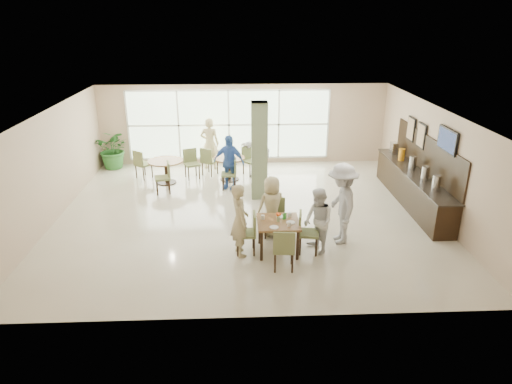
{
  "coord_description": "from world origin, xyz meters",
  "views": [
    {
      "loc": [
        -0.25,
        -11.25,
        5.08
      ],
      "look_at": [
        0.2,
        -1.2,
        1.1
      ],
      "focal_mm": 32.0,
      "sensor_mm": 36.0,
      "label": 1
    }
  ],
  "objects_px": {
    "round_table_right": "(229,163)",
    "potted_plant": "(114,149)",
    "adult_b": "(259,152)",
    "adult_standing": "(210,144)",
    "main_table": "(278,225)",
    "adult_a": "(229,162)",
    "teen_right": "(318,221)",
    "buffet_counter": "(413,185)",
    "teen_standing": "(342,204)",
    "round_table_left": "(166,166)",
    "teen_left": "(240,220)",
    "teen_far": "(272,206)"
  },
  "relations": [
    {
      "from": "teen_right",
      "to": "adult_b",
      "type": "height_order",
      "value": "adult_b"
    },
    {
      "from": "buffet_counter",
      "to": "adult_a",
      "type": "height_order",
      "value": "buffet_counter"
    },
    {
      "from": "teen_standing",
      "to": "adult_a",
      "type": "distance_m",
      "value": 4.51
    },
    {
      "from": "round_table_left",
      "to": "potted_plant",
      "type": "bearing_deg",
      "value": 141.43
    },
    {
      "from": "adult_standing",
      "to": "adult_a",
      "type": "bearing_deg",
      "value": 119.52
    },
    {
      "from": "adult_b",
      "to": "adult_standing",
      "type": "bearing_deg",
      "value": -149.13
    },
    {
      "from": "main_table",
      "to": "potted_plant",
      "type": "height_order",
      "value": "potted_plant"
    },
    {
      "from": "teen_far",
      "to": "main_table",
      "type": "bearing_deg",
      "value": 76.77
    },
    {
      "from": "teen_left",
      "to": "main_table",
      "type": "bearing_deg",
      "value": -100.73
    },
    {
      "from": "round_table_right",
      "to": "teen_standing",
      "type": "xyz_separation_m",
      "value": [
        2.64,
        -4.41,
        0.41
      ]
    },
    {
      "from": "teen_standing",
      "to": "adult_standing",
      "type": "height_order",
      "value": "teen_standing"
    },
    {
      "from": "round_table_right",
      "to": "potted_plant",
      "type": "relative_size",
      "value": 0.73
    },
    {
      "from": "round_table_left",
      "to": "teen_left",
      "type": "xyz_separation_m",
      "value": [
        2.28,
        -4.7,
        0.26
      ]
    },
    {
      "from": "main_table",
      "to": "potted_plant",
      "type": "distance_m",
      "value": 8.04
    },
    {
      "from": "teen_left",
      "to": "adult_standing",
      "type": "xyz_separation_m",
      "value": [
        -0.96,
        6.1,
        0.05
      ]
    },
    {
      "from": "teen_left",
      "to": "teen_standing",
      "type": "relative_size",
      "value": 0.87
    },
    {
      "from": "adult_a",
      "to": "teen_right",
      "type": "bearing_deg",
      "value": -42.43
    },
    {
      "from": "main_table",
      "to": "adult_a",
      "type": "height_order",
      "value": "adult_a"
    },
    {
      "from": "buffet_counter",
      "to": "teen_left",
      "type": "xyz_separation_m",
      "value": [
        -4.9,
        -2.69,
        0.28
      ]
    },
    {
      "from": "teen_left",
      "to": "teen_right",
      "type": "height_order",
      "value": "teen_left"
    },
    {
      "from": "round_table_left",
      "to": "teen_right",
      "type": "relative_size",
      "value": 0.73
    },
    {
      "from": "round_table_left",
      "to": "adult_standing",
      "type": "relative_size",
      "value": 0.62
    },
    {
      "from": "teen_right",
      "to": "potted_plant",
      "type": "bearing_deg",
      "value": -154.79
    },
    {
      "from": "potted_plant",
      "to": "teen_standing",
      "type": "relative_size",
      "value": 0.71
    },
    {
      "from": "buffet_counter",
      "to": "round_table_right",
      "type": "bearing_deg",
      "value": 156.81
    },
    {
      "from": "round_table_left",
      "to": "potted_plant",
      "type": "relative_size",
      "value": 0.81
    },
    {
      "from": "adult_a",
      "to": "adult_standing",
      "type": "xyz_separation_m",
      "value": [
        -0.68,
        1.94,
        0.05
      ]
    },
    {
      "from": "teen_standing",
      "to": "adult_standing",
      "type": "distance_m",
      "value": 6.5
    },
    {
      "from": "potted_plant",
      "to": "teen_left",
      "type": "xyz_separation_m",
      "value": [
        4.27,
        -6.28,
        0.15
      ]
    },
    {
      "from": "round_table_left",
      "to": "teen_far",
      "type": "relative_size",
      "value": 0.74
    },
    {
      "from": "adult_standing",
      "to": "adult_b",
      "type": "bearing_deg",
      "value": 156.04
    },
    {
      "from": "potted_plant",
      "to": "adult_standing",
      "type": "bearing_deg",
      "value": -3.14
    },
    {
      "from": "teen_far",
      "to": "adult_standing",
      "type": "distance_m",
      "value": 5.45
    },
    {
      "from": "round_table_left",
      "to": "buffet_counter",
      "type": "relative_size",
      "value": 0.24
    },
    {
      "from": "buffet_counter",
      "to": "adult_a",
      "type": "xyz_separation_m",
      "value": [
        -5.18,
        1.46,
        0.29
      ]
    },
    {
      "from": "potted_plant",
      "to": "round_table_right",
      "type": "bearing_deg",
      "value": -18.91
    },
    {
      "from": "round_table_right",
      "to": "adult_b",
      "type": "xyz_separation_m",
      "value": [
        0.96,
        0.07,
        0.35
      ]
    },
    {
      "from": "teen_right",
      "to": "adult_standing",
      "type": "xyz_separation_m",
      "value": [
        -2.7,
        6.07,
        0.14
      ]
    },
    {
      "from": "buffet_counter",
      "to": "adult_b",
      "type": "relative_size",
      "value": 2.6
    },
    {
      "from": "buffet_counter",
      "to": "teen_right",
      "type": "relative_size",
      "value": 3.11
    },
    {
      "from": "round_table_left",
      "to": "round_table_right",
      "type": "height_order",
      "value": "same"
    },
    {
      "from": "buffet_counter",
      "to": "teen_standing",
      "type": "distance_m",
      "value": 3.38
    },
    {
      "from": "main_table",
      "to": "teen_far",
      "type": "height_order",
      "value": "teen_far"
    },
    {
      "from": "potted_plant",
      "to": "adult_standing",
      "type": "xyz_separation_m",
      "value": [
        3.31,
        -0.18,
        0.2
      ]
    },
    {
      "from": "potted_plant",
      "to": "teen_left",
      "type": "distance_m",
      "value": 7.6
    },
    {
      "from": "adult_b",
      "to": "adult_standing",
      "type": "relative_size",
      "value": 1.02
    },
    {
      "from": "round_table_left",
      "to": "buffet_counter",
      "type": "height_order",
      "value": "buffet_counter"
    },
    {
      "from": "teen_right",
      "to": "main_table",
      "type": "bearing_deg",
      "value": -112.03
    },
    {
      "from": "main_table",
      "to": "teen_standing",
      "type": "relative_size",
      "value": 0.48
    },
    {
      "from": "main_table",
      "to": "adult_standing",
      "type": "height_order",
      "value": "adult_standing"
    }
  ]
}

